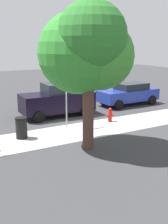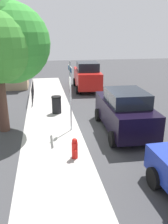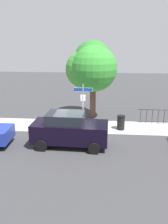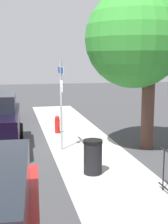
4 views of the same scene
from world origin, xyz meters
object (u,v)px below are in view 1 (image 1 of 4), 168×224
car_black (58,100)px  trash_bin (21,128)px  car_blue (129,94)px  fire_hydrant (110,115)px  street_sign (66,86)px  shade_tree (88,50)px

car_black → trash_bin: bearing=44.2°
car_black → trash_bin: car_black is taller
car_blue → fire_hydrant: bearing=37.6°
street_sign → shade_tree: (0.35, 2.75, 1.85)m
fire_hydrant → trash_bin: bearing=3.3°
car_blue → fire_hydrant: (3.60, 2.92, -0.41)m
street_sign → car_black: street_sign is taller
car_blue → car_black: size_ratio=1.01×
fire_hydrant → trash_bin: trash_bin is taller
street_sign → car_blue: size_ratio=0.73×
car_blue → car_black: bearing=2.4°
shade_tree → fire_hydrant: bearing=-139.0°
street_sign → trash_bin: street_sign is taller
street_sign → trash_bin: (2.55, 0.50, -1.67)m
car_black → trash_bin: (3.13, 2.85, -0.49)m
street_sign → shade_tree: size_ratio=0.54×
trash_bin → fire_hydrant: bearing=-176.7°
car_blue → car_black: 5.61m
car_black → fire_hydrant: size_ratio=5.58×
street_sign → car_black: 2.69m
fire_hydrant → trash_bin: size_ratio=0.80×
street_sign → fire_hydrant: street_sign is taller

